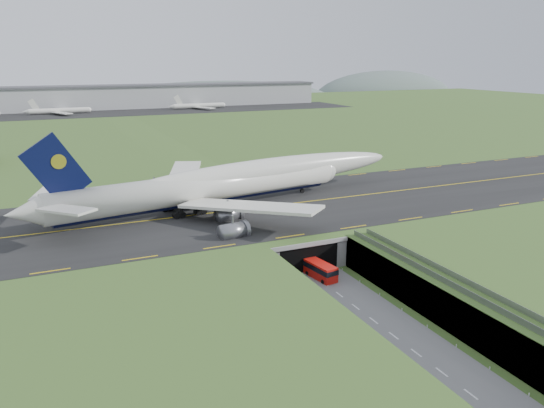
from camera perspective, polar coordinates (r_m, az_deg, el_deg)
name	(u,v)px	position (r m, az deg, el deg)	size (l,w,h in m)	color
ground	(330,289)	(93.41, 6.30, -9.07)	(900.00, 900.00, 0.00)	#3C5B24
airfield_deck	(331,273)	(92.21, 6.36, -7.37)	(800.00, 800.00, 6.00)	gray
trench_road	(354,306)	(87.62, 8.80, -10.81)	(12.00, 75.00, 0.20)	slate
taxiway	(257,208)	(119.20, -1.57, -0.41)	(800.00, 44.00, 0.18)	black
tunnel_portal	(289,241)	(105.85, 1.81, -4.04)	(17.00, 22.30, 6.00)	gray
guideway	(462,293)	(83.62, 19.77, -8.96)	(3.00, 53.00, 7.05)	#A8A8A3
jumbo_jet	(231,182)	(120.55, -4.47, 2.34)	(94.16, 60.07, 20.14)	silver
shuttle_tram	(321,270)	(96.69, 5.24, -7.13)	(3.69, 7.37, 2.89)	red
cargo_terminal	(104,97)	(375.86, -17.59, 10.92)	(320.00, 67.00, 15.60)	#B2B2B2
distant_hills	(160,106)	(516.33, -11.99, 10.31)	(700.00, 91.00, 60.00)	slate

